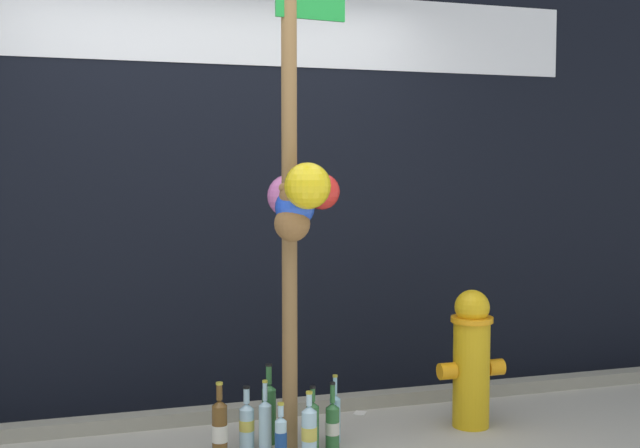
{
  "coord_description": "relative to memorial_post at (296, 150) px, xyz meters",
  "views": [
    {
      "loc": [
        -0.84,
        -3.35,
        1.46
      ],
      "look_at": [
        0.36,
        0.49,
        1.18
      ],
      "focal_mm": 44.59,
      "sensor_mm": 36.0,
      "label": 1
    }
  ],
  "objects": [
    {
      "name": "bottle_9",
      "position": [
        0.25,
        0.14,
        -1.41
      ],
      "size": [
        0.06,
        0.06,
        0.37
      ],
      "color": "#93CCE0",
      "rests_on": "ground_plane"
    },
    {
      "name": "bottle_6",
      "position": [
        0.1,
        0.04,
        -1.41
      ],
      "size": [
        0.07,
        0.07,
        0.35
      ],
      "color": "#337038",
      "rests_on": "ground_plane"
    },
    {
      "name": "memorial_post",
      "position": [
        0.0,
        0.0,
        0.0
      ],
      "size": [
        0.52,
        0.55,
        2.78
      ],
      "color": "olive",
      "rests_on": "ground_plane"
    },
    {
      "name": "bottle_7",
      "position": [
        -0.09,
        0.22,
        -1.38
      ],
      "size": [
        0.08,
        0.08,
        0.43
      ],
      "color": "#337038",
      "rests_on": "ground_plane"
    },
    {
      "name": "bottle_4",
      "position": [
        0.03,
        0.24,
        -1.42
      ],
      "size": [
        0.07,
        0.07,
        0.33
      ],
      "color": "silver",
      "rests_on": "ground_plane"
    },
    {
      "name": "bottle_2",
      "position": [
        -0.13,
        0.13,
        -1.41
      ],
      "size": [
        0.07,
        0.07,
        0.37
      ],
      "color": "#B2DBEA",
      "rests_on": "ground_plane"
    },
    {
      "name": "bottle_0",
      "position": [
        -0.37,
        0.14,
        -1.41
      ],
      "size": [
        0.08,
        0.08,
        0.37
      ],
      "color": "brown",
      "rests_on": "ground_plane"
    },
    {
      "name": "litter_1",
      "position": [
        0.55,
        0.57,
        -1.55
      ],
      "size": [
        0.1,
        0.1,
        0.01
      ],
      "primitive_type": "cube",
      "rotation": [
        0.0,
        0.0,
        0.98
      ],
      "color": "silver",
      "rests_on": "ground_plane"
    },
    {
      "name": "bottle_1",
      "position": [
        -0.11,
        -0.1,
        -1.42
      ],
      "size": [
        0.06,
        0.06,
        0.32
      ],
      "color": "#B2DBEA",
      "rests_on": "ground_plane"
    },
    {
      "name": "building_wall",
      "position": [
        -0.22,
        1.08,
        0.39
      ],
      "size": [
        10.0,
        0.21,
        3.88
      ],
      "color": "black",
      "rests_on": "ground_plane"
    },
    {
      "name": "fire_hydrant",
      "position": [
        1.07,
        0.16,
        -1.16
      ],
      "size": [
        0.39,
        0.24,
        0.78
      ],
      "color": "gold",
      "rests_on": "ground_plane"
    },
    {
      "name": "bottle_5",
      "position": [
        -0.22,
        0.19,
        -1.42
      ],
      "size": [
        0.08,
        0.08,
        0.33
      ],
      "color": "#B2DBEA",
      "rests_on": "ground_plane"
    },
    {
      "name": "bottle_8",
      "position": [
        0.21,
        0.05,
        -1.43
      ],
      "size": [
        0.07,
        0.07,
        0.35
      ],
      "color": "#337038",
      "rests_on": "ground_plane"
    },
    {
      "name": "curb_strip",
      "position": [
        -0.22,
        0.68,
        -1.51
      ],
      "size": [
        8.0,
        0.12,
        0.08
      ],
      "primitive_type": "cube",
      "color": "gray",
      "rests_on": "ground_plane"
    },
    {
      "name": "bottle_3",
      "position": [
        0.03,
        -0.11,
        -1.4
      ],
      "size": [
        0.08,
        0.08,
        0.36
      ],
      "color": "#B2DBEA",
      "rests_on": "ground_plane"
    }
  ]
}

